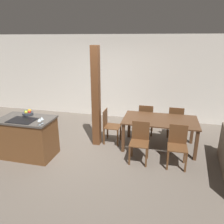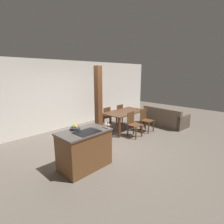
{
  "view_description": "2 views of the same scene",
  "coord_description": "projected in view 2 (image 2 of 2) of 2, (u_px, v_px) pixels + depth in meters",
  "views": [
    {
      "loc": [
        1.74,
        -4.46,
        2.58
      ],
      "look_at": [
        0.6,
        0.2,
        0.95
      ],
      "focal_mm": 35.0,
      "sensor_mm": 36.0,
      "label": 1
    },
    {
      "loc": [
        -3.49,
        -3.67,
        2.23
      ],
      "look_at": [
        0.6,
        0.2,
        0.95
      ],
      "focal_mm": 28.0,
      "sensor_mm": 36.0,
      "label": 2
    }
  ],
  "objects": [
    {
      "name": "ground_plane",
      "position": [
        103.0,
        146.0,
        5.43
      ],
      "size": [
        16.0,
        16.0,
        0.0
      ],
      "primitive_type": "plane",
      "color": "#665B51"
    },
    {
      "name": "wall_back",
      "position": [
        58.0,
        95.0,
        6.83
      ],
      "size": [
        11.2,
        0.08,
        2.7
      ],
      "color": "silver",
      "rests_on": "ground_plane"
    },
    {
      "name": "wine_glass_middle",
      "position": [
        106.0,
        123.0,
        4.24
      ],
      "size": [
        0.08,
        0.08,
        0.14
      ],
      "color": "silver",
      "rests_on": "kitchen_island"
    },
    {
      "name": "dining_chair_far_left",
      "position": [
        105.0,
        117.0,
        7.1
      ],
      "size": [
        0.4,
        0.4,
        0.87
      ],
      "rotation": [
        0.0,
        0.0,
        3.14
      ],
      "color": "brown",
      "rests_on": "ground_plane"
    },
    {
      "name": "dining_table",
      "position": [
        125.0,
        114.0,
        6.86
      ],
      "size": [
        1.75,
        0.97,
        0.74
      ],
      "color": "#51331E",
      "rests_on": "ground_plane"
    },
    {
      "name": "couch",
      "position": [
        165.0,
        119.0,
        7.55
      ],
      "size": [
        1.02,
        1.83,
        0.78
      ],
      "rotation": [
        0.0,
        0.0,
        1.48
      ],
      "color": "brown",
      "rests_on": "ground_plane"
    },
    {
      "name": "dining_chair_far_right",
      "position": [
        118.0,
        114.0,
        7.66
      ],
      "size": [
        0.4,
        0.4,
        0.87
      ],
      "rotation": [
        0.0,
        0.0,
        3.14
      ],
      "color": "brown",
      "rests_on": "ground_plane"
    },
    {
      "name": "kitchen_island",
      "position": [
        85.0,
        149.0,
        4.13
      ],
      "size": [
        1.2,
        0.73,
        0.92
      ],
      "color": "brown",
      "rests_on": "ground_plane"
    },
    {
      "name": "dining_chair_near_left",
      "position": [
        133.0,
        124.0,
        6.14
      ],
      "size": [
        0.4,
        0.4,
        0.87
      ],
      "color": "brown",
      "rests_on": "ground_plane"
    },
    {
      "name": "fruit_bowl",
      "position": [
        75.0,
        128.0,
        4.1
      ],
      "size": [
        0.24,
        0.24,
        0.12
      ],
      "color": "#383D47",
      "rests_on": "kitchen_island"
    },
    {
      "name": "dining_chair_near_right",
      "position": [
        146.0,
        120.0,
        6.7
      ],
      "size": [
        0.4,
        0.4,
        0.87
      ],
      "color": "brown",
      "rests_on": "ground_plane"
    },
    {
      "name": "timber_post",
      "position": [
        98.0,
        105.0,
        5.53
      ],
      "size": [
        0.18,
        0.18,
        2.43
      ],
      "color": "brown",
      "rests_on": "ground_plane"
    },
    {
      "name": "wine_glass_near",
      "position": [
        108.0,
        124.0,
        4.18
      ],
      "size": [
        0.08,
        0.08,
        0.14
      ],
      "color": "silver",
      "rests_on": "kitchen_island"
    },
    {
      "name": "dining_chair_head_end",
      "position": [
        102.0,
        125.0,
        6.02
      ],
      "size": [
        0.4,
        0.4,
        0.87
      ],
      "rotation": [
        0.0,
        0.0,
        1.57
      ],
      "color": "brown",
      "rests_on": "ground_plane"
    }
  ]
}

